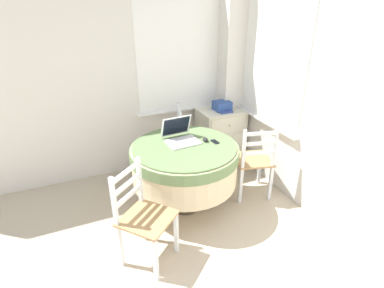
# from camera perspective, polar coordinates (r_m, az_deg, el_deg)

# --- Properties ---
(corner_room_shell) EXTENTS (4.16, 5.04, 2.55)m
(corner_room_shell) POSITION_cam_1_polar(r_m,az_deg,el_deg) (2.95, 6.39, 9.26)
(corner_room_shell) COLOR silver
(corner_room_shell) RESTS_ON ground_plane
(round_dining_table) EXTENTS (1.13, 1.13, 0.76)m
(round_dining_table) POSITION_cam_1_polar(r_m,az_deg,el_deg) (3.16, -1.41, -3.32)
(round_dining_table) COLOR #4C3D2D
(round_dining_table) RESTS_ON ground_plane
(laptop) EXTENTS (0.35, 0.35, 0.25)m
(laptop) POSITION_cam_1_polar(r_m,az_deg,el_deg) (3.16, -2.22, 1.46)
(laptop) COLOR white
(laptop) RESTS_ON round_dining_table
(computer_mouse) EXTENTS (0.05, 0.08, 0.04)m
(computer_mouse) POSITION_cam_1_polar(r_m,az_deg,el_deg) (3.16, 2.59, 0.84)
(computer_mouse) COLOR black
(computer_mouse) RESTS_ON round_dining_table
(cell_phone) EXTENTS (0.06, 0.11, 0.01)m
(cell_phone) POSITION_cam_1_polar(r_m,az_deg,el_deg) (3.16, 4.37, 0.46)
(cell_phone) COLOR black
(cell_phone) RESTS_ON round_dining_table
(dining_chair_near_back_window) EXTENTS (0.50, 0.50, 0.90)m
(dining_chair_near_back_window) POSITION_cam_1_polar(r_m,az_deg,el_deg) (3.93, -4.30, 0.66)
(dining_chair_near_back_window) COLOR #A87F51
(dining_chair_near_back_window) RESTS_ON ground_plane
(dining_chair_near_right_window) EXTENTS (0.49, 0.50, 0.90)m
(dining_chair_near_right_window) POSITION_cam_1_polar(r_m,az_deg,el_deg) (3.49, 11.66, -3.24)
(dining_chair_near_right_window) COLOR #A87F51
(dining_chair_near_right_window) RESTS_ON ground_plane
(dining_chair_camera_near) EXTENTS (0.57, 0.57, 0.90)m
(dining_chair_camera_near) POSITION_cam_1_polar(r_m,az_deg,el_deg) (2.65, -9.34, -13.53)
(dining_chair_camera_near) COLOR #A87F51
(dining_chair_camera_near) RESTS_ON ground_plane
(corner_cabinet) EXTENTS (0.61, 0.49, 0.78)m
(corner_cabinet) POSITION_cam_1_polar(r_m,az_deg,el_deg) (4.22, 5.36, 1.60)
(corner_cabinet) COLOR silver
(corner_cabinet) RESTS_ON ground_plane
(storage_box) EXTENTS (0.22, 0.19, 0.12)m
(storage_box) POSITION_cam_1_polar(r_m,az_deg,el_deg) (4.05, 5.74, 7.28)
(storage_box) COLOR #2D4C93
(storage_box) RESTS_ON corner_cabinet
(book_on_cabinet) EXTENTS (0.17, 0.21, 0.02)m
(book_on_cabinet) POSITION_cam_1_polar(r_m,az_deg,el_deg) (4.01, 6.03, 6.40)
(book_on_cabinet) COLOR #33478C
(book_on_cabinet) RESTS_ON corner_cabinet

